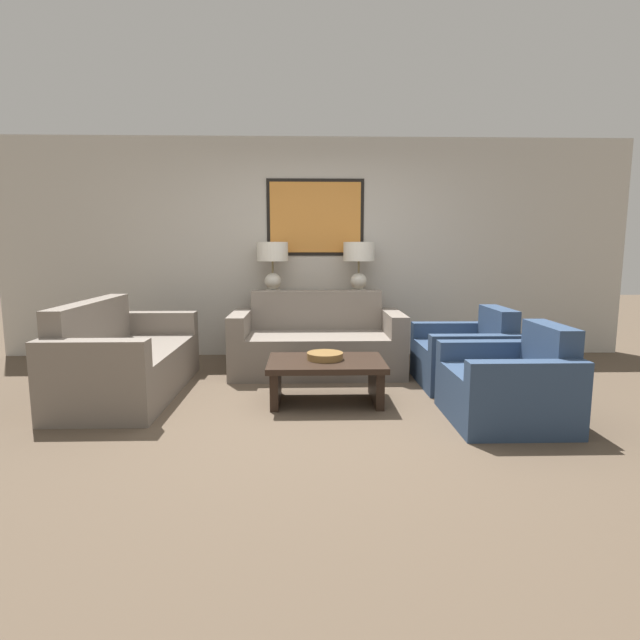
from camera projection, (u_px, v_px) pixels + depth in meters
The scene contains 11 objects.
ground_plane at pixel (321, 413), 4.07m from camera, with size 20.00×20.00×0.00m, color brown.
back_wall at pixel (315, 248), 6.17m from camera, with size 7.72×0.12×2.65m.
console_table at pixel (316, 325), 6.02m from camera, with size 1.51×0.40×0.82m.
table_lamp_left at pixel (273, 258), 5.89m from camera, with size 0.37×0.37×0.58m.
table_lamp_right at pixel (359, 258), 5.92m from camera, with size 0.37×0.37×0.58m.
couch_by_back_wall at pixel (317, 345), 5.39m from camera, with size 1.81×0.85×0.86m.
couch_by_side at pixel (126, 362), 4.57m from camera, with size 0.85×1.81×0.86m.
coffee_table at pixel (326, 372), 4.33m from camera, with size 1.00×0.68×0.37m.
decorative_bowl at pixel (325, 356), 4.34m from camera, with size 0.31×0.31×0.06m.
armchair_near_back_wall at pixel (466, 358), 4.88m from camera, with size 0.85×0.90×0.76m.
armchair_near_camera at pixel (509, 387), 3.85m from camera, with size 0.85×0.90×0.76m.
Camera 1 is at (-0.11, -3.91, 1.34)m, focal length 28.00 mm.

